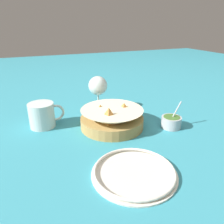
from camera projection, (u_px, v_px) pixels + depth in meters
ground_plane at (118, 130)px, 0.79m from camera, size 4.00×4.00×0.00m
food_basket at (112, 119)px, 0.80m from camera, size 0.23×0.23×0.10m
sauce_cup at (171, 122)px, 0.80m from camera, size 0.07×0.07×0.10m
wine_glass at (98, 87)px, 0.93m from camera, size 0.08×0.08×0.15m
beer_mug at (42, 116)px, 0.80m from camera, size 0.13×0.09×0.09m
side_plate at (134, 172)px, 0.56m from camera, size 0.22×0.22×0.01m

